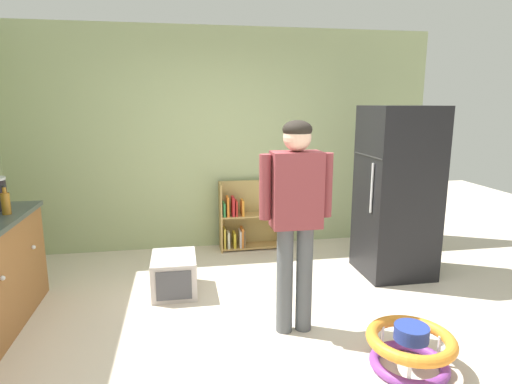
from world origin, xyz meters
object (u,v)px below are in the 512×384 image
at_px(bookshelf, 247,220).
at_px(standing_person, 296,208).
at_px(refrigerator, 397,192).
at_px(pet_carrier, 174,274).
at_px(amber_bottle, 6,203).
at_px(baby_walker, 410,348).

height_order(bookshelf, standing_person, standing_person).
height_order(refrigerator, pet_carrier, refrigerator).
height_order(bookshelf, pet_carrier, bookshelf).
bearing_deg(refrigerator, standing_person, -144.32).
bearing_deg(bookshelf, pet_carrier, -127.50).
bearing_deg(bookshelf, refrigerator, -37.25).
bearing_deg(pet_carrier, standing_person, -43.15).
xyz_separation_m(standing_person, amber_bottle, (-2.29, 0.67, -0.02)).
xyz_separation_m(bookshelf, pet_carrier, (-0.90, -1.17, -0.19)).
bearing_deg(bookshelf, baby_walker, -75.28).
relative_size(baby_walker, pet_carrier, 1.09).
bearing_deg(refrigerator, pet_carrier, -177.93).
bearing_deg(amber_bottle, bookshelf, 31.97).
bearing_deg(baby_walker, refrigerator, 66.33).
bearing_deg(amber_bottle, refrigerator, 4.82).
distance_m(standing_person, baby_walker, 1.26).
bearing_deg(bookshelf, amber_bottle, -148.03).
height_order(baby_walker, amber_bottle, amber_bottle).
relative_size(baby_walker, amber_bottle, 2.46).
xyz_separation_m(standing_person, baby_walker, (0.65, -0.65, -0.86)).
height_order(standing_person, pet_carrier, standing_person).
bearing_deg(refrigerator, amber_bottle, -175.18).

